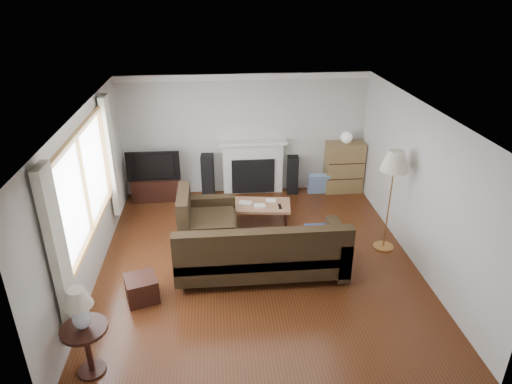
{
  "coord_description": "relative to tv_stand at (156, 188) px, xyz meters",
  "views": [
    {
      "loc": [
        -0.6,
        -6.2,
        4.18
      ],
      "look_at": [
        0.0,
        0.3,
        1.1
      ],
      "focal_mm": 32.0,
      "sensor_mm": 36.0,
      "label": 1
    }
  ],
  "objects": [
    {
      "name": "room",
      "position": [
        1.87,
        -2.5,
        1.01
      ],
      "size": [
        5.1,
        5.6,
        2.54
      ],
      "color": "#492210",
      "rests_on": "ground"
    },
    {
      "name": "window",
      "position": [
        -0.58,
        -2.7,
        1.31
      ],
      "size": [
        0.12,
        2.74,
        1.54
      ],
      "primitive_type": "cube",
      "color": "brown",
      "rests_on": "room"
    },
    {
      "name": "curtain_near",
      "position": [
        -0.53,
        -4.22,
        1.16
      ],
      "size": [
        0.1,
        0.35,
        2.1
      ],
      "primitive_type": "cube",
      "color": "beige",
      "rests_on": "room"
    },
    {
      "name": "curtain_far",
      "position": [
        -0.53,
        -1.18,
        1.16
      ],
      "size": [
        0.1,
        0.35,
        2.1
      ],
      "primitive_type": "cube",
      "color": "beige",
      "rests_on": "room"
    },
    {
      "name": "fireplace",
      "position": [
        2.02,
        0.14,
        0.34
      ],
      "size": [
        1.4,
        0.26,
        1.15
      ],
      "primitive_type": "cube",
      "color": "white",
      "rests_on": "room"
    },
    {
      "name": "tv_stand",
      "position": [
        0.0,
        0.0,
        0.0
      ],
      "size": [
        0.95,
        0.43,
        0.47
      ],
      "primitive_type": "cube",
      "color": "black",
      "rests_on": "ground"
    },
    {
      "name": "television",
      "position": [
        0.0,
        0.0,
        0.54
      ],
      "size": [
        1.05,
        0.14,
        0.61
      ],
      "primitive_type": "imported",
      "color": "black",
      "rests_on": "tv_stand"
    },
    {
      "name": "speaker_left",
      "position": [
        1.07,
        0.05,
        0.21
      ],
      "size": [
        0.27,
        0.32,
        0.9
      ],
      "primitive_type": "cube",
      "rotation": [
        0.0,
        0.0,
        -0.06
      ],
      "color": "black",
      "rests_on": "ground"
    },
    {
      "name": "speaker_right",
      "position": [
        2.85,
        0.05,
        0.17
      ],
      "size": [
        0.25,
        0.29,
        0.81
      ],
      "primitive_type": "cube",
      "rotation": [
        0.0,
        0.0,
        -0.08
      ],
      "color": "black",
      "rests_on": "ground"
    },
    {
      "name": "bookshelf",
      "position": [
        3.94,
        0.03,
        0.31
      ],
      "size": [
        0.79,
        0.37,
        1.09
      ],
      "primitive_type": "cube",
      "color": "olive",
      "rests_on": "ground"
    },
    {
      "name": "globe_lamp",
      "position": [
        3.94,
        0.03,
        0.97
      ],
      "size": [
        0.24,
        0.24,
        0.24
      ],
      "primitive_type": "sphere",
      "color": "white",
      "rests_on": "bookshelf"
    },
    {
      "name": "sectional_sofa",
      "position": [
        1.89,
        -2.82,
        0.22
      ],
      "size": [
        2.8,
        2.05,
        0.9
      ],
      "primitive_type": "cube",
      "color": "black",
      "rests_on": "ground"
    },
    {
      "name": "coffee_table",
      "position": [
        2.01,
        -1.31,
        -0.02
      ],
      "size": [
        1.19,
        0.75,
        0.44
      ],
      "primitive_type": "cube",
      "rotation": [
        0.0,
        0.0,
        -0.13
      ],
      "color": "#926446",
      "rests_on": "ground"
    },
    {
      "name": "footstool",
      "position": [
        0.13,
        -3.31,
        -0.06
      ],
      "size": [
        0.54,
        0.54,
        0.36
      ],
      "primitive_type": "cube",
      "rotation": [
        0.0,
        0.0,
        0.31
      ],
      "color": "black",
      "rests_on": "ground"
    },
    {
      "name": "floor_lamp",
      "position": [
        4.04,
        -2.29,
        0.64
      ],
      "size": [
        0.59,
        0.59,
        1.75
      ],
      "primitive_type": "cube",
      "rotation": [
        0.0,
        0.0,
        0.39
      ],
      "color": "#B37A3E",
      "rests_on": "ground"
    },
    {
      "name": "side_table",
      "position": [
        -0.28,
        -4.6,
        0.09
      ],
      "size": [
        0.52,
        0.52,
        0.65
      ],
      "primitive_type": "cube",
      "color": "black",
      "rests_on": "ground"
    },
    {
      "name": "table_lamp",
      "position": [
        -0.28,
        -4.6,
        0.67
      ],
      "size": [
        0.32,
        0.32,
        0.51
      ],
      "primitive_type": "cube",
      "color": "silver",
      "rests_on": "side_table"
    }
  ]
}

